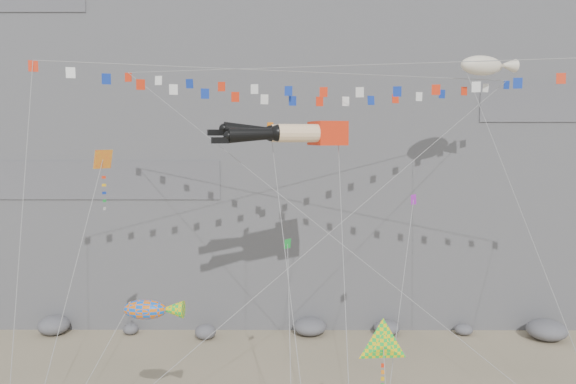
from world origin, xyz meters
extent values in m
cube|color=slate|center=(0.00, 32.00, 25.00)|extent=(80.00, 28.00, 50.00)
cube|color=red|center=(0.60, 6.99, 15.57)|extent=(2.27, 2.70, 1.37)
cylinder|color=#FCD19D|center=(-1.12, 5.77, 15.57)|extent=(2.50, 1.63, 1.01)
sphere|color=black|center=(-2.23, 5.44, 15.57)|extent=(0.93, 0.93, 0.93)
cone|color=black|center=(-3.54, 5.05, 15.49)|extent=(2.89, 1.59, 0.94)
cube|color=black|center=(-5.30, 4.52, 15.18)|extent=(0.97, 0.64, 0.34)
cylinder|color=#FCD19D|center=(-1.51, 7.08, 15.57)|extent=(2.50, 1.63, 1.01)
sphere|color=black|center=(-2.62, 6.75, 15.57)|extent=(0.93, 0.93, 0.93)
cone|color=black|center=(-3.93, 6.36, 15.70)|extent=(2.90, 1.60, 1.01)
cube|color=black|center=(-5.69, 5.83, 15.60)|extent=(0.97, 0.64, 0.34)
cylinder|color=gray|center=(0.62, -0.93, 7.81)|extent=(0.03, 0.03, 22.18)
cylinder|color=gray|center=(-6.96, 1.72, 9.58)|extent=(0.03, 0.03, 25.70)
cylinder|color=gray|center=(8.57, 2.19, 9.67)|extent=(0.03, 0.03, 22.99)
cylinder|color=gray|center=(-11.71, -1.36, 7.16)|extent=(0.03, 0.03, 15.91)
cylinder|color=gray|center=(11.80, 3.81, 9.96)|extent=(0.03, 0.03, 24.35)
cylinder|color=gray|center=(-1.59, 1.21, 8.01)|extent=(0.03, 0.03, 20.21)
cylinder|color=gray|center=(3.47, 0.25, 5.96)|extent=(0.03, 0.03, 16.45)
cylinder|color=gray|center=(-1.53, -1.43, 4.96)|extent=(0.03, 0.03, 13.33)
camera|label=1|loc=(-1.56, -25.46, 15.37)|focal=35.00mm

